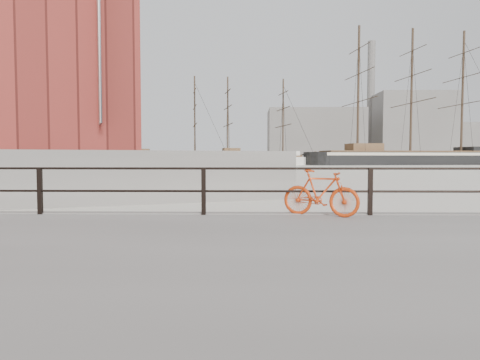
% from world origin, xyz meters
% --- Properties ---
extents(ground, '(400.00, 400.00, 0.00)m').
position_xyz_m(ground, '(0.00, 0.00, 0.00)').
color(ground, white).
rests_on(ground, ground).
extents(promenade, '(36.00, 8.00, 0.35)m').
position_xyz_m(promenade, '(0.00, -4.00, 0.17)').
color(promenade, gray).
rests_on(promenade, ground).
extents(far_quay, '(78.44, 148.07, 1.80)m').
position_xyz_m(far_quay, '(-40.00, 72.00, 0.90)').
color(far_quay, gray).
rests_on(far_quay, ground).
extents(guardrail, '(28.00, 0.10, 1.00)m').
position_xyz_m(guardrail, '(0.00, -0.15, 0.85)').
color(guardrail, black).
rests_on(guardrail, promenade).
extents(bicycle, '(1.54, 0.89, 0.96)m').
position_xyz_m(bicycle, '(-1.06, -0.32, 0.83)').
color(bicycle, red).
rests_on(bicycle, promenade).
extents(snow_mounds, '(21.47, 3.43, 0.36)m').
position_xyz_m(snow_mounds, '(0.92, -2.34, 0.50)').
color(snow_mounds, white).
rests_on(snow_mounds, promenade).
extents(barque_black, '(55.52, 26.65, 30.61)m').
position_xyz_m(barque_black, '(32.26, 84.22, 0.00)').
color(barque_black, black).
rests_on(barque_black, ground).
extents(schooner_mid, '(27.38, 16.27, 18.71)m').
position_xyz_m(schooner_mid, '(-1.26, 78.83, 0.00)').
color(schooner_mid, silver).
rests_on(schooner_mid, ground).
extents(schooner_left, '(27.28, 16.31, 19.27)m').
position_xyz_m(schooner_left, '(-19.61, 78.72, 0.00)').
color(schooner_left, beige).
rests_on(schooner_left, ground).
extents(workboat_far, '(11.80, 8.60, 7.00)m').
position_xyz_m(workboat_far, '(-29.27, 42.41, 0.00)').
color(workboat_far, black).
rests_on(workboat_far, ground).
extents(apartment_mustard, '(26.02, 22.15, 22.20)m').
position_xyz_m(apartment_mustard, '(-29.49, 40.65, 12.90)').
color(apartment_mustard, gold).
rests_on(apartment_mustard, far_quay).
extents(apartment_cream, '(24.16, 21.40, 21.20)m').
position_xyz_m(apartment_cream, '(-38.11, 61.98, 12.40)').
color(apartment_cream, beige).
rests_on(apartment_cream, far_quay).
extents(apartment_grey, '(26.02, 22.15, 23.20)m').
position_xyz_m(apartment_grey, '(-46.35, 82.38, 13.40)').
color(apartment_grey, '#A1A09B').
rests_on(apartment_grey, far_quay).
extents(apartment_brick, '(27.87, 22.90, 21.20)m').
position_xyz_m(apartment_brick, '(-54.97, 103.70, 12.40)').
color(apartment_brick, brown).
rests_on(apartment_brick, far_quay).
extents(industrial_west, '(32.00, 18.00, 18.00)m').
position_xyz_m(industrial_west, '(20.00, 140.00, 9.00)').
color(industrial_west, gray).
rests_on(industrial_west, ground).
extents(industrial_mid, '(26.00, 20.00, 24.00)m').
position_xyz_m(industrial_mid, '(55.00, 145.00, 12.00)').
color(industrial_mid, gray).
rests_on(industrial_mid, ground).
extents(industrial_east, '(20.00, 16.00, 14.00)m').
position_xyz_m(industrial_east, '(78.00, 150.00, 7.00)').
color(industrial_east, gray).
rests_on(industrial_east, ground).
extents(smokestack, '(2.80, 2.80, 44.00)m').
position_xyz_m(smokestack, '(42.00, 150.00, 22.00)').
color(smokestack, gray).
rests_on(smokestack, ground).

